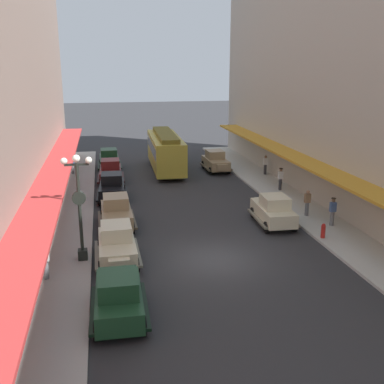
# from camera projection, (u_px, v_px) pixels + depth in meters

# --- Properties ---
(ground_plane) EXTENTS (200.00, 200.00, 0.00)m
(ground_plane) POSITION_uv_depth(u_px,v_px,m) (216.00, 259.00, 22.32)
(ground_plane) COLOR #2D2D30
(sidewalk_left) EXTENTS (3.00, 60.00, 0.15)m
(sidewalk_left) POSITION_uv_depth(u_px,v_px,m) (58.00, 271.00, 20.89)
(sidewalk_left) COLOR #B7B5AD
(sidewalk_left) RESTS_ON ground
(sidewalk_right) EXTENTS (3.00, 60.00, 0.15)m
(sidewalk_right) POSITION_uv_depth(u_px,v_px,m) (354.00, 246.00, 23.71)
(sidewalk_right) COLOR #B7B5AD
(sidewalk_right) RESTS_ON ground
(parked_car_0) EXTENTS (2.30, 4.32, 1.84)m
(parked_car_0) POSITION_uv_depth(u_px,v_px,m) (112.00, 186.00, 32.06)
(parked_car_0) COLOR black
(parked_car_0) RESTS_ON ground
(parked_car_1) EXTENTS (2.18, 4.27, 1.84)m
(parked_car_1) POSITION_uv_depth(u_px,v_px,m) (117.00, 243.00, 21.84)
(parked_car_1) COLOR beige
(parked_car_1) RESTS_ON ground
(parked_car_2) EXTENTS (2.19, 4.28, 1.84)m
(parked_car_2) POSITION_uv_depth(u_px,v_px,m) (116.00, 211.00, 26.61)
(parked_car_2) COLOR #997F5B
(parked_car_2) RESTS_ON ground
(parked_car_3) EXTENTS (2.28, 4.31, 1.84)m
(parked_car_3) POSITION_uv_depth(u_px,v_px,m) (273.00, 210.00, 26.94)
(parked_car_3) COLOR beige
(parked_car_3) RESTS_ON ground
(parked_car_4) EXTENTS (2.19, 4.28, 1.84)m
(parked_car_4) POSITION_uv_depth(u_px,v_px,m) (109.00, 159.00, 41.42)
(parked_car_4) COLOR #193D23
(parked_car_4) RESTS_ON ground
(parked_car_5) EXTENTS (2.23, 4.29, 1.84)m
(parked_car_5) POSITION_uv_depth(u_px,v_px,m) (111.00, 171.00, 36.78)
(parked_car_5) COLOR #591919
(parked_car_5) RESTS_ON ground
(parked_car_6) EXTENTS (2.21, 4.28, 1.84)m
(parked_car_6) POSITION_uv_depth(u_px,v_px,m) (216.00, 161.00, 40.74)
(parked_car_6) COLOR #997F5B
(parked_car_6) RESTS_ON ground
(parked_car_7) EXTENTS (2.21, 4.29, 1.84)m
(parked_car_7) POSITION_uv_depth(u_px,v_px,m) (119.00, 295.00, 16.92)
(parked_car_7) COLOR #193D23
(parked_car_7) RESTS_ON ground
(streetcar) EXTENTS (2.78, 9.67, 3.46)m
(streetcar) POSITION_uv_depth(u_px,v_px,m) (166.00, 150.00, 40.59)
(streetcar) COLOR gold
(streetcar) RESTS_ON ground
(lamp_post_with_clock) EXTENTS (1.42, 0.44, 5.16)m
(lamp_post_with_clock) POSITION_uv_depth(u_px,v_px,m) (79.00, 203.00, 21.20)
(lamp_post_with_clock) COLOR black
(lamp_post_with_clock) RESTS_ON sidewalk_left
(fire_hydrant) EXTENTS (0.24, 0.24, 0.82)m
(fire_hydrant) POSITION_uv_depth(u_px,v_px,m) (323.00, 231.00, 24.59)
(fire_hydrant) COLOR #B21E19
(fire_hydrant) RESTS_ON sidewalk_right
(pedestrian_0) EXTENTS (0.36, 0.28, 1.67)m
(pedestrian_0) POSITION_uv_depth(u_px,v_px,m) (333.00, 211.00, 26.39)
(pedestrian_0) COLOR slate
(pedestrian_0) RESTS_ON sidewalk_right
(pedestrian_1) EXTENTS (0.36, 0.24, 1.64)m
(pedestrian_1) POSITION_uv_depth(u_px,v_px,m) (307.00, 203.00, 28.14)
(pedestrian_1) COLOR slate
(pedestrian_1) RESTS_ON sidewalk_right
(pedestrian_2) EXTENTS (0.36, 0.24, 1.64)m
(pedestrian_2) POSITION_uv_depth(u_px,v_px,m) (72.00, 164.00, 39.14)
(pedestrian_2) COLOR slate
(pedestrian_2) RESTS_ON sidewalk_left
(pedestrian_3) EXTENTS (0.36, 0.24, 1.64)m
(pedestrian_3) POSITION_uv_depth(u_px,v_px,m) (265.00, 165.00, 38.87)
(pedestrian_3) COLOR #2D2D33
(pedestrian_3) RESTS_ON sidewalk_right
(pedestrian_4) EXTENTS (0.36, 0.28, 1.67)m
(pedestrian_4) POSITION_uv_depth(u_px,v_px,m) (280.00, 179.00, 33.99)
(pedestrian_4) COLOR #2D2D33
(pedestrian_4) RESTS_ON sidewalk_right
(pedestrian_5) EXTENTS (0.36, 0.24, 1.64)m
(pedestrian_5) POSITION_uv_depth(u_px,v_px,m) (45.00, 261.00, 19.76)
(pedestrian_5) COLOR slate
(pedestrian_5) RESTS_ON sidewalk_left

